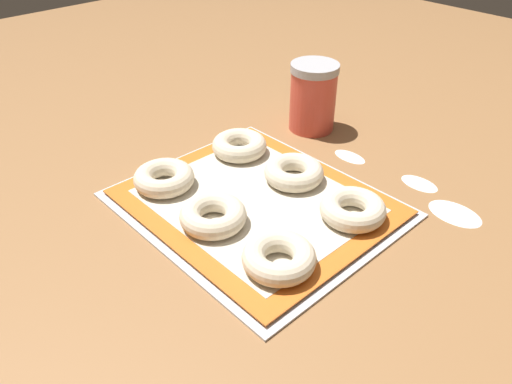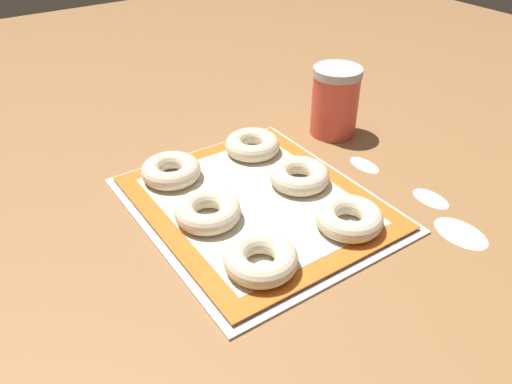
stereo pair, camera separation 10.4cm
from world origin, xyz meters
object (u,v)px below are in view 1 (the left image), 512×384
at_px(bagel_back_left, 239,145).
at_px(bagel_back_center, 294,172).
at_px(bagel_front_center, 213,215).
at_px(baking_tray, 256,204).
at_px(bagel_back_right, 353,209).
at_px(flour_canister, 313,97).
at_px(bagel_front_left, 164,178).
at_px(bagel_front_right, 279,258).

bearing_deg(bagel_back_left, bagel_back_center, 2.65).
bearing_deg(bagel_front_center, bagel_back_left, 128.05).
relative_size(baking_tray, bagel_front_center, 4.09).
relative_size(bagel_back_right, flour_canister, 0.74).
bearing_deg(bagel_front_left, bagel_front_center, -2.29).
xyz_separation_m(bagel_front_right, bagel_back_left, (-0.27, 0.17, 0.00)).
xyz_separation_m(bagel_back_right, flour_canister, (-0.26, 0.20, 0.04)).
distance_m(bagel_front_left, bagel_front_center, 0.14).
height_order(bagel_front_center, bagel_back_center, same).
bearing_deg(flour_canister, bagel_back_left, -92.69).
xyz_separation_m(bagel_front_center, bagel_front_right, (0.14, 0.01, 0.00)).
bearing_deg(flour_canister, bagel_front_center, -70.97).
bearing_deg(bagel_back_right, flour_canister, 142.84).
distance_m(bagel_front_center, bagel_front_right, 0.14).
distance_m(bagel_back_right, flour_canister, 0.33).
bearing_deg(flour_canister, bagel_front_left, -91.93).
relative_size(bagel_front_center, bagel_back_center, 1.00).
distance_m(baking_tray, bagel_front_right, 0.16).
xyz_separation_m(baking_tray, bagel_back_left, (-0.13, 0.08, 0.02)).
distance_m(bagel_front_right, bagel_back_center, 0.22).
relative_size(baking_tray, bagel_back_right, 4.09).
relative_size(bagel_front_center, bagel_front_right, 1.00).
bearing_deg(baking_tray, flour_canister, 114.39).
height_order(baking_tray, bagel_front_left, bagel_front_left).
relative_size(bagel_front_left, bagel_front_center, 1.00).
distance_m(baking_tray, bagel_back_right, 0.16).
relative_size(baking_tray, bagel_back_left, 4.09).
distance_m(bagel_front_left, bagel_front_right, 0.27).
relative_size(bagel_front_center, bagel_back_left, 1.00).
bearing_deg(bagel_front_left, bagel_back_left, 88.95).
bearing_deg(bagel_back_left, bagel_front_center, -51.95).
distance_m(bagel_front_left, bagel_back_left, 0.17).
distance_m(bagel_front_center, bagel_back_left, 0.22).
height_order(bagel_front_right, bagel_back_left, same).
xyz_separation_m(bagel_front_right, flour_canister, (-0.26, 0.36, 0.04)).
relative_size(bagel_back_left, flour_canister, 0.74).
bearing_deg(bagel_front_right, baking_tray, 148.20).
xyz_separation_m(bagel_back_center, bagel_back_right, (0.14, -0.01, 0.00)).
height_order(baking_tray, bagel_back_right, bagel_back_right).
xyz_separation_m(baking_tray, bagel_back_right, (0.14, 0.08, 0.02)).
xyz_separation_m(bagel_back_left, flour_canister, (0.01, 0.19, 0.04)).
height_order(baking_tray, bagel_front_center, bagel_front_center).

